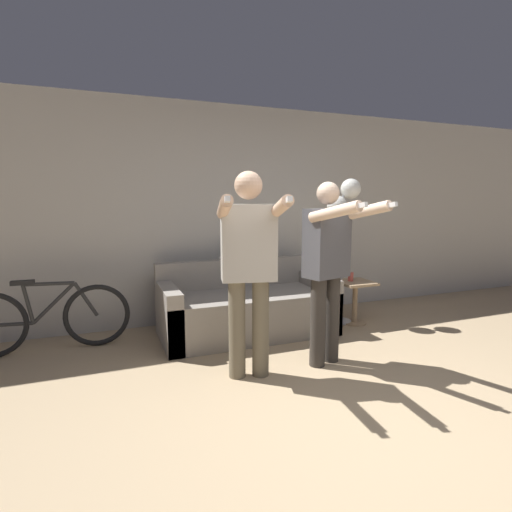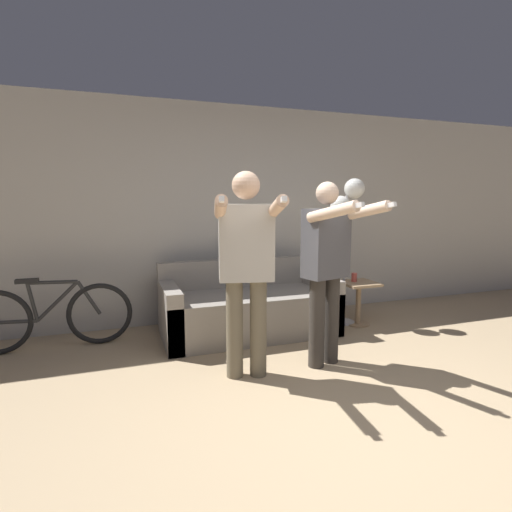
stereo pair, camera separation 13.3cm
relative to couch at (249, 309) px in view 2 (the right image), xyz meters
name	(u,v)px [view 2 (the right image)]	position (x,y,z in m)	size (l,w,h in m)	color
ground_plane	(377,433)	(0.17, -2.11, -0.28)	(16.00, 16.00, 0.00)	tan
wall_back	(244,214)	(0.17, 0.67, 1.02)	(10.00, 0.05, 2.60)	#B7B2A8
couch	(249,309)	(0.00, 0.00, 0.00)	(1.89, 0.88, 0.79)	gray
person_left	(246,260)	(-0.36, -1.05, 0.72)	(0.61, 0.74, 1.70)	#6B604C
person_right	(327,262)	(0.38, -1.05, 0.66)	(0.59, 0.75, 1.63)	#38332D
cat	(244,252)	(0.06, 0.34, 0.59)	(0.46, 0.14, 0.18)	silver
floor_lamp	(347,207)	(1.20, -0.03, 1.11)	(0.42, 0.28, 1.72)	#B2B2B7
side_table	(359,295)	(1.33, -0.13, 0.08)	(0.40, 0.40, 0.51)	#A38460
cup	(354,277)	(1.29, -0.09, 0.29)	(0.07, 0.07, 0.10)	#B7473D
bicycle	(50,316)	(-2.00, 0.19, 0.06)	(1.56, 0.07, 0.72)	black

